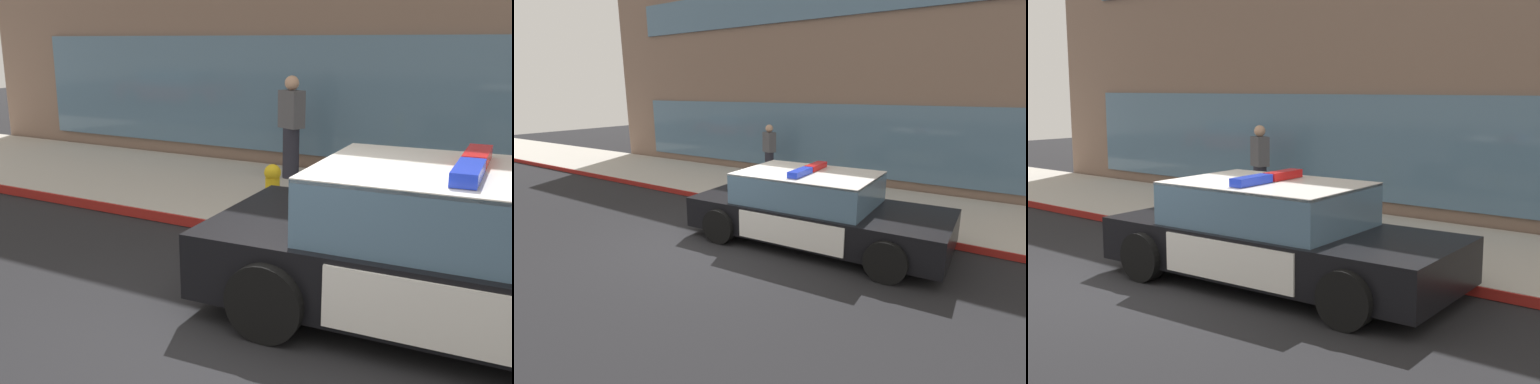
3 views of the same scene
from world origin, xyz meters
The scene contains 7 objects.
ground centered at (0.00, 0.00, 0.00)m, with size 48.00×48.00×0.00m, color black.
sidewalk centered at (0.00, 4.22, 0.07)m, with size 48.00×3.50×0.15m, color #B2ADA3.
curb_red_paint centered at (0.00, 2.45, 0.08)m, with size 28.80×0.04×0.14m, color maroon.
storefront_building centered at (1.16, 10.91, 3.81)m, with size 22.17×9.87×7.63m.
police_cruiser centered at (1.68, 1.34, 0.68)m, with size 4.97×2.36×1.49m.
fire_hydrant centered at (-1.09, 2.91, 0.50)m, with size 0.34×0.39×0.73m.
pedestrian_on_sidewalk centered at (-1.89, 5.15, 1.01)m, with size 0.47×0.40×1.71m.
Camera 3 is at (7.27, -5.47, 2.62)m, focal length 47.03 mm.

